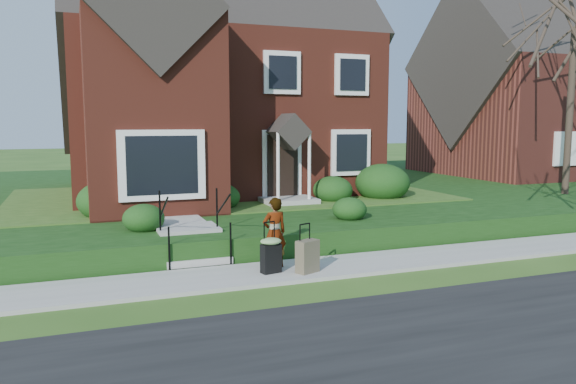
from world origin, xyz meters
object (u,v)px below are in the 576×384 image
suitcase_black (271,253)px  suitcase_olive (307,256)px  front_steps (191,239)px  woman (274,233)px

suitcase_black → suitcase_olive: 0.74m
front_steps → suitcase_olive: size_ratio=2.03×
suitcase_olive → suitcase_black: bearing=138.3°
suitcase_black → front_steps: bearing=110.4°
front_steps → woman: front_steps is taller
woman → suitcase_olive: size_ratio=1.48×
front_steps → suitcase_black: size_ratio=1.94×
woman → suitcase_black: size_ratio=1.41×
front_steps → suitcase_olive: (1.92, -2.20, -0.06)m
front_steps → suitcase_black: front_steps is taller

